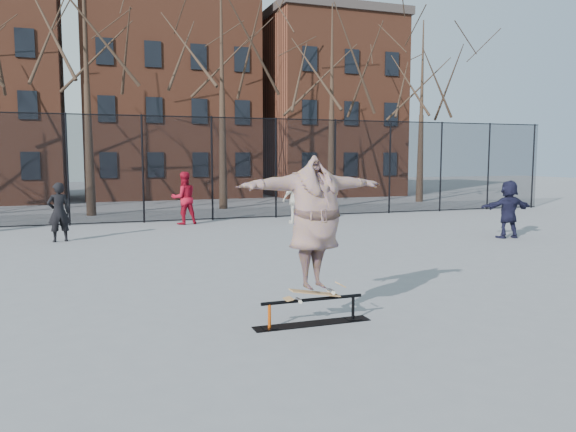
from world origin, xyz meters
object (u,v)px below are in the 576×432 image
object	(u,v)px
skater	(315,226)
bystander_red	(184,198)
skate_rail	(312,314)
skateboard	(315,294)
bystander_white	(295,200)
bystander_black	(59,212)
bystander_navy	(508,209)

from	to	relation	value
skater	bystander_red	distance (m)	12.96
skate_rail	skater	distance (m)	1.31
skateboard	bystander_white	xyz separation A→B (m)	(4.11, 11.83, 0.42)
skateboard	bystander_red	distance (m)	12.96
bystander_black	bystander_red	size ratio (longest dim) A/B	0.90
skate_rail	bystander_red	size ratio (longest dim) A/B	0.94
skateboard	bystander_white	distance (m)	12.53
bystander_white	bystander_navy	bearing A→B (deg)	125.65
skateboard	bystander_black	size ratio (longest dim) A/B	0.48
skate_rail	skater	world-z (taller)	skater
bystander_black	bystander_white	world-z (taller)	bystander_white
bystander_white	bystander_navy	size ratio (longest dim) A/B	0.99
bystander_red	bystander_white	bearing A→B (deg)	155.10
bystander_black	skate_rail	bearing A→B (deg)	97.56
bystander_red	skate_rail	bearing A→B (deg)	80.03
skate_rail	bystander_black	distance (m)	10.69
bystander_black	bystander_white	distance (m)	8.24
skateboard	bystander_red	world-z (taller)	bystander_red
bystander_black	bystander_navy	bearing A→B (deg)	149.87
skateboard	bystander_navy	distance (m)	10.82
bystander_black	bystander_white	bearing A→B (deg)	179.57
skater	bystander_black	bearing A→B (deg)	103.74
skater	bystander_red	world-z (taller)	skater
skate_rail	bystander_navy	size ratio (longest dim) A/B	1.02
bystander_black	bystander_red	distance (m)	5.08
skateboard	bystander_red	xyz separation A→B (m)	(0.19, 12.95, 0.51)
bystander_red	bystander_navy	size ratio (longest dim) A/B	1.09
skateboard	skater	xyz separation A→B (m)	(0.00, 0.00, 1.02)
bystander_white	bystander_navy	world-z (taller)	bystander_navy
bystander_black	bystander_red	xyz separation A→B (m)	(4.10, 3.01, 0.09)
skate_rail	bystander_white	world-z (taller)	bystander_white
skateboard	bystander_black	distance (m)	10.69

